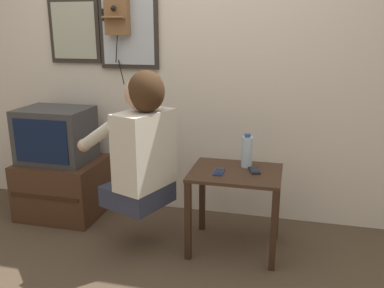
{
  "coord_description": "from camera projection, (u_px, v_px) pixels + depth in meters",
  "views": [
    {
      "loc": [
        0.79,
        -1.97,
        1.47
      ],
      "look_at": [
        0.17,
        0.5,
        0.74
      ],
      "focal_mm": 38.0,
      "sensor_mm": 36.0,
      "label": 1
    }
  ],
  "objects": [
    {
      "name": "ground_plane",
      "position": [
        144.0,
        284.0,
        2.42
      ],
      "size": [
        14.0,
        14.0,
        0.0
      ],
      "primitive_type": "plane",
      "color": "#4C3D2D"
    },
    {
      "name": "wall_back",
      "position": [
        189.0,
        55.0,
        3.11
      ],
      "size": [
        6.8,
        0.05,
        2.55
      ],
      "color": "beige",
      "rests_on": "ground_plane"
    },
    {
      "name": "side_table",
      "position": [
        235.0,
        187.0,
        2.71
      ],
      "size": [
        0.59,
        0.47,
        0.56
      ],
      "color": "#382316",
      "rests_on": "ground_plane"
    },
    {
      "name": "person",
      "position": [
        141.0,
        143.0,
        2.62
      ],
      "size": [
        0.63,
        0.56,
        0.9
      ],
      "rotation": [
        0.0,
        0.0,
        1.21
      ],
      "color": "#2D3347",
      "rests_on": "ground_plane"
    },
    {
      "name": "tv_stand",
      "position": [
        64.0,
        187.0,
        3.3
      ],
      "size": [
        0.63,
        0.54,
        0.45
      ],
      "color": "#422819",
      "rests_on": "ground_plane"
    },
    {
      "name": "television",
      "position": [
        56.0,
        135.0,
        3.19
      ],
      "size": [
        0.53,
        0.41,
        0.42
      ],
      "color": "#38383A",
      "rests_on": "tv_stand"
    },
    {
      "name": "wall_phone_antique",
      "position": [
        118.0,
        12.0,
        3.07
      ],
      "size": [
        0.22,
        0.19,
        0.75
      ],
      "color": "brown"
    },
    {
      "name": "framed_picture",
      "position": [
        75.0,
        31.0,
        3.24
      ],
      "size": [
        0.44,
        0.03,
        0.51
      ],
      "color": "#2D2823"
    },
    {
      "name": "wall_mirror",
      "position": [
        128.0,
        25.0,
        3.12
      ],
      "size": [
        0.48,
        0.03,
        0.67
      ],
      "color": "#2D2823"
    },
    {
      "name": "cell_phone_held",
      "position": [
        219.0,
        172.0,
        2.64
      ],
      "size": [
        0.06,
        0.12,
        0.01
      ],
      "rotation": [
        0.0,
        0.0,
        0.01
      ],
      "color": "navy",
      "rests_on": "side_table"
    },
    {
      "name": "cell_phone_spare",
      "position": [
        254.0,
        171.0,
        2.67
      ],
      "size": [
        0.09,
        0.14,
        0.01
      ],
      "rotation": [
        0.0,
        0.0,
        0.29
      ],
      "color": "black",
      "rests_on": "side_table"
    },
    {
      "name": "water_bottle",
      "position": [
        247.0,
        152.0,
        2.73
      ],
      "size": [
        0.07,
        0.07,
        0.23
      ],
      "color": "#ADC6DB",
      "rests_on": "side_table"
    }
  ]
}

